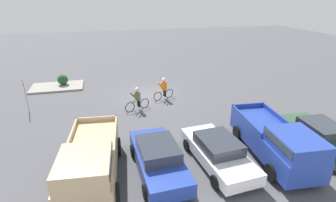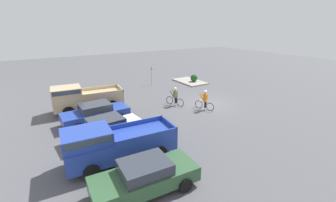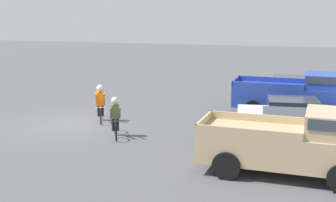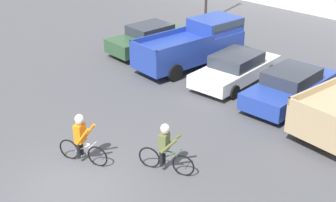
# 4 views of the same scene
# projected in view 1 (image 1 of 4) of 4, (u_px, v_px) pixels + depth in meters

# --- Properties ---
(ground_plane) EXTENTS (80.00, 80.00, 0.00)m
(ground_plane) POSITION_uv_depth(u_px,v_px,m) (149.00, 95.00, 20.63)
(ground_plane) COLOR #4C4C51
(sedan_0) EXTENTS (2.12, 4.62, 1.43)m
(sedan_0) POSITION_uv_depth(u_px,v_px,m) (320.00, 136.00, 13.30)
(sedan_0) COLOR #2D5133
(sedan_0) RESTS_ON ground_plane
(pickup_truck_0) EXTENTS (2.45, 5.72, 2.05)m
(pickup_truck_0) POSITION_uv_depth(u_px,v_px,m) (277.00, 140.00, 12.22)
(pickup_truck_0) COLOR #233D9E
(pickup_truck_0) RESTS_ON ground_plane
(sedan_1) EXTENTS (2.30, 4.80, 1.33)m
(sedan_1) POSITION_uv_depth(u_px,v_px,m) (218.00, 151.00, 12.12)
(sedan_1) COLOR white
(sedan_1) RESTS_ON ground_plane
(sedan_2) EXTENTS (2.15, 4.76, 1.41)m
(sedan_2) POSITION_uv_depth(u_px,v_px,m) (158.00, 158.00, 11.57)
(sedan_2) COLOR #233D9E
(sedan_2) RESTS_ON ground_plane
(pickup_truck_1) EXTENTS (2.62, 5.58, 2.15)m
(pickup_truck_1) POSITION_uv_depth(u_px,v_px,m) (91.00, 162.00, 10.59)
(pickup_truck_1) COLOR tan
(pickup_truck_1) RESTS_ON ground_plane
(cyclist_0) EXTENTS (1.74, 0.75, 1.65)m
(cyclist_0) POSITION_uv_depth(u_px,v_px,m) (137.00, 98.00, 17.72)
(cyclist_0) COLOR black
(cyclist_0) RESTS_ON ground_plane
(cyclist_1) EXTENTS (1.66, 0.72, 1.71)m
(cyclist_1) POSITION_uv_depth(u_px,v_px,m) (164.00, 88.00, 19.56)
(cyclist_1) COLOR black
(cyclist_1) RESTS_ON ground_plane
(fire_lane_sign) EXTENTS (0.06, 0.30, 2.27)m
(fire_lane_sign) POSITION_uv_depth(u_px,v_px,m) (25.00, 93.00, 17.22)
(fire_lane_sign) COLOR #9E9EA3
(fire_lane_sign) RESTS_ON ground_plane
(curb_island) EXTENTS (4.20, 2.54, 0.15)m
(curb_island) POSITION_uv_depth(u_px,v_px,m) (57.00, 87.00, 22.23)
(curb_island) COLOR gray
(curb_island) RESTS_ON ground_plane
(shrub) EXTENTS (0.87, 0.87, 0.87)m
(shrub) POSITION_uv_depth(u_px,v_px,m) (63.00, 80.00, 22.38)
(shrub) COLOR #1E4C23
(shrub) RESTS_ON curb_island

